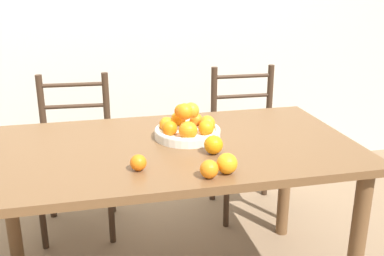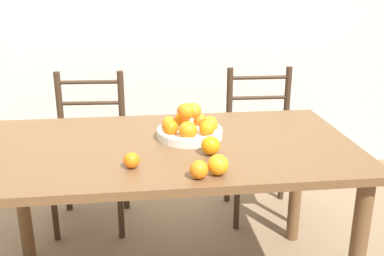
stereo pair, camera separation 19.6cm
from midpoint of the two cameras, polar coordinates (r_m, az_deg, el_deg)
name	(u,v)px [view 2 (the right image)]	position (r m, az deg, el deg)	size (l,w,h in m)	color
wall_back	(152,2)	(3.33, -3.42, 15.66)	(8.00, 0.06, 2.60)	beige
dining_table	(168,165)	(2.02, -0.34, -4.77)	(1.67, 0.90, 0.77)	brown
fruit_bowl	(190,128)	(2.06, 2.42, 0.02)	(0.30, 0.30, 0.17)	silver
orange_loose_0	(132,160)	(1.74, -4.49, -4.17)	(0.06, 0.06, 0.06)	orange
orange_loose_1	(199,170)	(1.65, 4.33, -5.36)	(0.07, 0.07, 0.07)	orange
orange_loose_2	(218,165)	(1.68, 6.71, -4.73)	(0.08, 0.08, 0.08)	orange
orange_loose_3	(211,145)	(1.87, 5.40, -2.28)	(0.08, 0.08, 0.08)	orange
chair_left	(90,152)	(2.78, -10.84, -3.06)	(0.44, 0.43, 0.93)	#382619
chair_right	(262,144)	(2.90, 10.75, -2.11)	(0.43, 0.41, 0.93)	#382619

